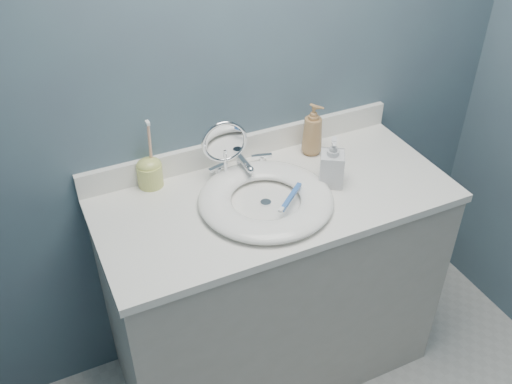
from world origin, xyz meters
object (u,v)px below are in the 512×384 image
soap_bottle_amber (313,129)px  toothbrush_holder (150,171)px  makeup_mirror (225,149)px  soap_bottle_clear (332,162)px

soap_bottle_amber → toothbrush_holder: toothbrush_holder is taller
makeup_mirror → soap_bottle_clear: 0.37m
makeup_mirror → soap_bottle_amber: 0.36m
makeup_mirror → soap_bottle_amber: size_ratio=1.17×
soap_bottle_amber → toothbrush_holder: bearing=144.0°
soap_bottle_amber → makeup_mirror: bearing=153.2°
soap_bottle_clear → toothbrush_holder: bearing=-172.7°
soap_bottle_amber → toothbrush_holder: (-0.61, 0.05, -0.04)m
soap_bottle_amber → soap_bottle_clear: size_ratio=1.11×
soap_bottle_amber → soap_bottle_clear: bearing=-131.7°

